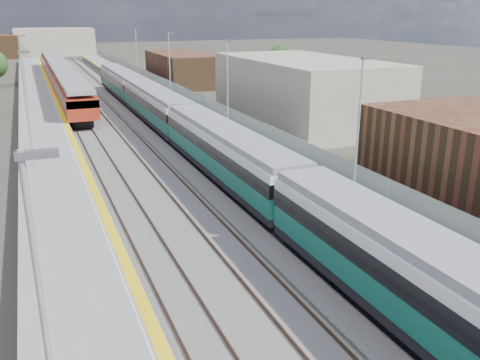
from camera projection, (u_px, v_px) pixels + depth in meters
ground at (139, 124)px, 51.60m from camera, size 320.00×320.00×0.00m
ballast_bed at (113, 121)px, 52.97m from camera, size 10.50×155.00×0.06m
tracks at (116, 117)px, 54.64m from camera, size 8.96×160.00×0.17m
platform_right at (182, 111)px, 55.54m from camera, size 4.70×155.00×8.52m
platform_left at (43, 121)px, 50.34m from camera, size 4.30×155.00×8.52m
green_train at (185, 123)px, 41.49m from camera, size 2.78×77.55×3.06m
red_train at (60, 75)px, 73.55m from camera, size 2.99×60.56×3.77m
tree_d at (282, 66)px, 65.51m from camera, size 5.06×5.06×6.85m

